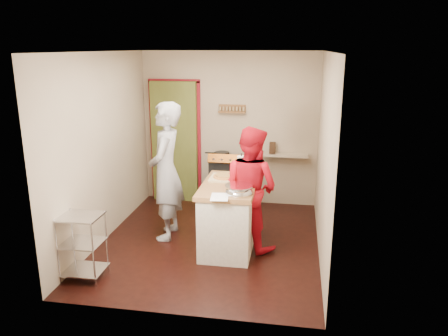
{
  "coord_description": "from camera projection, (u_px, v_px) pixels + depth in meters",
  "views": [
    {
      "loc": [
        1.13,
        -5.53,
        2.66
      ],
      "look_at": [
        0.2,
        0.0,
        1.1
      ],
      "focal_mm": 35.0,
      "sensor_mm": 36.0,
      "label": 1
    }
  ],
  "objects": [
    {
      "name": "right_wall",
      "position": [
        324.0,
        157.0,
        5.56
      ],
      "size": [
        0.04,
        3.5,
        2.6
      ],
      "primitive_type": "cube",
      "color": "tan",
      "rests_on": "ground"
    },
    {
      "name": "floor",
      "position": [
        210.0,
        242.0,
        6.15
      ],
      "size": [
        3.5,
        3.5,
        0.0
      ],
      "primitive_type": "plane",
      "color": "black",
      "rests_on": "ground"
    },
    {
      "name": "left_wall",
      "position": [
        103.0,
        148.0,
        6.04
      ],
      "size": [
        0.04,
        3.5,
        2.6
      ],
      "primitive_type": "cube",
      "color": "tan",
      "rests_on": "ground"
    },
    {
      "name": "ceiling",
      "position": [
        208.0,
        51.0,
        5.45
      ],
      "size": [
        3.0,
        3.5,
        0.02
      ],
      "primitive_type": "cube",
      "color": "white",
      "rests_on": "back_wall"
    },
    {
      "name": "person_red",
      "position": [
        251.0,
        188.0,
        5.84
      ],
      "size": [
        1.02,
        0.97,
        1.67
      ],
      "primitive_type": "imported",
      "rotation": [
        0.0,
        0.0,
        2.58
      ],
      "color": "#B60C1A",
      "rests_on": "ground"
    },
    {
      "name": "stove",
      "position": [
        229.0,
        182.0,
        7.38
      ],
      "size": [
        0.6,
        0.63,
        1.0
      ],
      "color": "black",
      "rests_on": "ground"
    },
    {
      "name": "back_wall",
      "position": [
        194.0,
        137.0,
        7.64
      ],
      "size": [
        3.0,
        0.44,
        2.6
      ],
      "color": "tan",
      "rests_on": "ground"
    },
    {
      "name": "person_stripe",
      "position": [
        166.0,
        172.0,
        6.1
      ],
      "size": [
        0.51,
        0.73,
        1.95
      ],
      "primitive_type": "imported",
      "rotation": [
        0.0,
        0.0,
        -1.51
      ],
      "color": "#9D9DA1",
      "rests_on": "ground"
    },
    {
      "name": "wire_shelving",
      "position": [
        82.0,
        244.0,
        5.1
      ],
      "size": [
        0.48,
        0.4,
        0.8
      ],
      "color": "silver",
      "rests_on": "ground"
    },
    {
      "name": "island",
      "position": [
        230.0,
        214.0,
        5.89
      ],
      "size": [
        0.73,
        1.3,
        1.22
      ],
      "color": "beige",
      "rests_on": "ground"
    }
  ]
}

